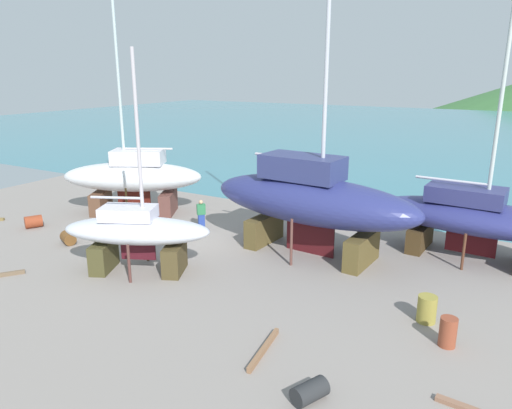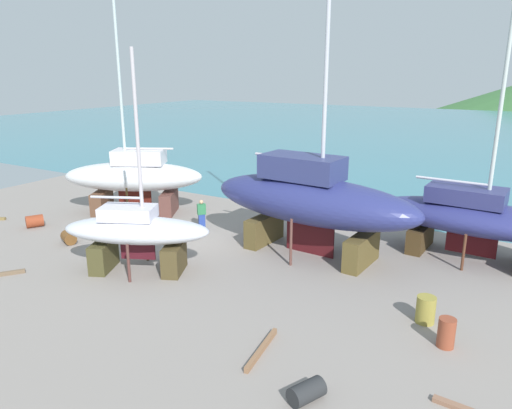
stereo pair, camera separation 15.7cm
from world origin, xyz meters
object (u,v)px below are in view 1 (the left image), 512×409
Objects in this scene: sailboat_small_center at (310,199)px; sailboat_large_starboard at (133,177)px; barrel_rust_near at (34,222)px; barrel_rust_mid at (68,238)px; sailboat_mid_port at (473,217)px; barrel_ochre at (310,392)px; barrel_tipped_center at (427,309)px; sailboat_far_slipway at (137,233)px; worker at (201,214)px; barrel_blue_faded at (448,332)px.

sailboat_small_center is 11.62m from sailboat_large_starboard.
barrel_rust_near is at bearing -160.42° from sailboat_small_center.
barrel_rust_near is 1.03× the size of barrel_rust_mid.
barrel_rust_near is at bearing 168.48° from barrel_rust_mid.
sailboat_mid_port is at bearing 29.63° from sailboat_small_center.
sailboat_large_starboard is at bearing 59.85° from barrel_rust_near.
sailboat_large_starboard is 18.91m from barrel_ochre.
barrel_tipped_center reaches higher than barrel_ochre.
sailboat_far_slipway reaches higher than barrel_ochre.
barrel_blue_faded is (13.19, -5.30, -0.36)m from worker.
barrel_ochre is (9.56, -3.93, -1.44)m from sailboat_far_slipway.
barrel_blue_faded is at bearing -84.14° from sailboat_mid_port.
sailboat_far_slipway reaches higher than barrel_rust_near.
sailboat_small_center is at bearing 114.06° from barrel_ochre.
sailboat_far_slipway is 12.25m from barrel_blue_faded.
sailboat_mid_port is (6.48, 3.11, -0.67)m from sailboat_small_center.
barrel_rust_near is at bearing -157.71° from sailboat_mid_port.
sailboat_small_center is at bearing 24.07° from barrel_rust_mid.
sailboat_large_starboard reaches higher than barrel_tipped_center.
barrel_ochre is at bearing -47.09° from sailboat_far_slipway.
sailboat_far_slipway is 9.62× the size of barrel_blue_faded.
sailboat_small_center is 1.10× the size of sailboat_large_starboard.
barrel_ochre is at bearing -0.30° from worker.
barrel_tipped_center is 20.35m from barrel_rust_near.
barrel_rust_mid is at bearing -151.90° from sailboat_mid_port.
sailboat_large_starboard is 5.86m from barrel_rust_near.
barrel_rust_near reaches higher than barrel_rust_mid.
sailboat_large_starboard is 17.09× the size of barrel_rust_mid.
sailboat_mid_port reaches higher than barrel_blue_faded.
worker is at bearing 75.09° from sailboat_far_slipway.
sailboat_small_center reaches higher than barrel_rust_near.
barrel_tipped_center is at bearing 0.60° from barrel_rust_near.
sailboat_mid_port is at bearing 79.73° from barrel_ochre.
sailboat_mid_port is (11.84, 8.61, 0.20)m from sailboat_far_slipway.
worker reaches higher than barrel_rust_near.
sailboat_large_starboard reaches higher than barrel_rust_near.
sailboat_small_center is at bearing 20.99° from sailboat_far_slipway.
barrel_blue_faded is at bearing -32.24° from sailboat_small_center.
sailboat_mid_port is 8.24m from barrel_blue_faded.
sailboat_mid_port is 8.39× the size of worker.
barrel_blue_faded is (18.41, -5.78, -1.74)m from sailboat_large_starboard.
barrel_tipped_center reaches higher than barrel_rust_mid.
barrel_tipped_center is at bearing -16.25° from sailboat_far_slipway.
sailboat_mid_port is at bearing 159.15° from sailboat_large_starboard.
worker is (-6.36, 0.30, -1.75)m from sailboat_small_center.
worker is (5.22, -0.49, -1.38)m from sailboat_large_starboard.
sailboat_large_starboard is 5.42m from worker.
barrel_blue_faded is 17.50m from barrel_rust_mid.
barrel_tipped_center is at bearing -90.74° from sailboat_mid_port.
sailboat_large_starboard is at bearing -143.03° from worker.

